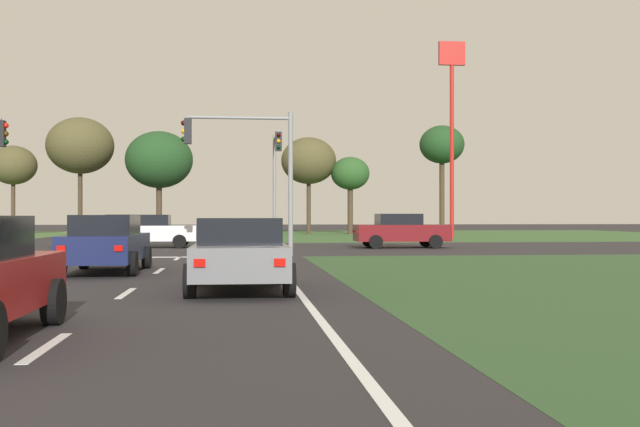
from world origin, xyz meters
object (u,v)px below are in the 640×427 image
at_px(treeline_second, 13,166).
at_px(car_navy_fifth, 106,243).
at_px(car_black_eighth, 120,227).
at_px(traffic_signal_far_right, 276,167).
at_px(car_blue_second, 131,226).
at_px(treeline_fourth, 159,160).
at_px(fastfood_pole_sign, 452,97).
at_px(treeline_fifth, 309,161).
at_px(treeline_seventh, 350,174).
at_px(treeline_sixth, 442,146).
at_px(traffic_signal_near_right, 251,157).
at_px(treeline_third, 80,146).
at_px(car_white_third, 151,231).
at_px(car_maroon_fourth, 401,230).
at_px(car_grey_sixth, 240,253).

bearing_deg(treeline_second, car_navy_fifth, -70.69).
bearing_deg(car_black_eighth, traffic_signal_far_right, 132.86).
xyz_separation_m(car_blue_second, treeline_second, (-9.85, 5.29, 4.76)).
bearing_deg(treeline_fourth, fastfood_pole_sign, -33.78).
bearing_deg(treeline_fifth, treeline_seventh, -11.10).
distance_m(treeline_sixth, treeline_seventh, 8.21).
xyz_separation_m(traffic_signal_near_right, fastfood_pole_sign, (13.92, 21.24, 5.87)).
bearing_deg(treeline_third, car_white_third, -71.90).
bearing_deg(treeline_second, car_maroon_fourth, -46.12).
distance_m(treeline_fourth, treeline_seventh, 16.08).
bearing_deg(treeline_seventh, treeline_fourth, 176.20).
distance_m(car_black_eighth, treeline_fourth, 14.33).
distance_m(car_maroon_fourth, treeline_sixth, 29.57).
relative_size(car_grey_sixth, treeline_fifth, 0.52).
bearing_deg(car_navy_fifth, car_blue_second, 97.14).
distance_m(traffic_signal_far_right, treeline_second, 29.25).
relative_size(traffic_signal_near_right, traffic_signal_far_right, 0.91).
distance_m(car_black_eighth, traffic_signal_near_right, 23.75).
xyz_separation_m(car_maroon_fourth, car_navy_fifth, (-11.14, -14.36, -0.04)).
bearing_deg(car_navy_fifth, treeline_sixth, 63.58).
relative_size(treeline_fourth, treeline_seventh, 1.32).
height_order(car_white_third, traffic_signal_far_right, traffic_signal_far_right).
bearing_deg(treeline_second, treeline_fifth, 4.43).
height_order(car_blue_second, treeline_fifth, treeline_fifth).
height_order(car_white_third, treeline_seventh, treeline_seventh).
xyz_separation_m(traffic_signal_far_right, treeline_second, (-19.75, 21.53, 1.40)).
height_order(car_blue_second, fastfood_pole_sign, fastfood_pole_sign).
distance_m(treeline_fourth, treeline_sixth, 23.91).
bearing_deg(fastfood_pole_sign, car_white_third, -144.84).
height_order(treeline_third, treeline_fifth, treeline_third).
bearing_deg(treeline_sixth, car_grey_sixth, -110.05).
xyz_separation_m(car_blue_second, treeline_fifth, (13.80, 7.12, 5.44)).
distance_m(car_maroon_fourth, treeline_second, 37.01).
distance_m(treeline_third, treeline_fifth, 19.15).
relative_size(car_white_third, traffic_signal_far_right, 0.72).
xyz_separation_m(traffic_signal_far_right, treeline_seventh, (7.38, 22.68, 0.93)).
xyz_separation_m(car_maroon_fourth, treeline_fifth, (-1.79, 28.29, 5.37)).
relative_size(car_white_third, treeline_sixth, 0.47).
xyz_separation_m(car_maroon_fourth, treeline_sixth, (9.51, 27.20, 6.67)).
relative_size(treeline_fifth, treeline_seventh, 1.26).
height_order(traffic_signal_near_right, treeline_fourth, treeline_fourth).
height_order(treeline_second, treeline_fifth, treeline_fifth).
relative_size(car_blue_second, treeline_second, 0.60).
height_order(car_black_eighth, treeline_sixth, treeline_sixth).
bearing_deg(treeline_second, car_black_eighth, -47.79).
distance_m(car_black_eighth, treeline_third, 16.26).
height_order(traffic_signal_far_right, treeline_fifth, treeline_fifth).
xyz_separation_m(car_blue_second, car_grey_sixth, (7.99, -40.84, 0.00)).
bearing_deg(car_navy_fifth, traffic_signal_near_right, 62.98).
bearing_deg(fastfood_pole_sign, treeline_fourth, 146.22).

